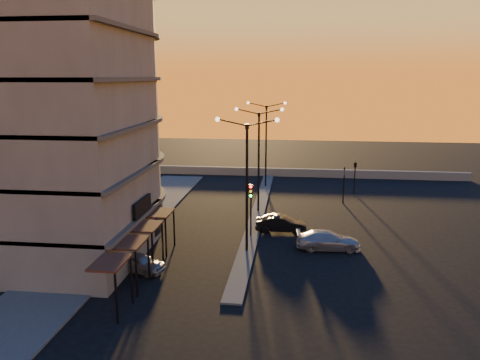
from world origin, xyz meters
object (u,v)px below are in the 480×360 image
Objects in this scene: car_hatchback at (138,262)px; traffic_light_main at (251,202)px; streetlamp_mid at (259,152)px; car_wagon at (328,240)px; car_sedan at (281,224)px.

traffic_light_main is at bearing -28.46° from car_hatchback.
streetlamp_mid is 11.61m from car_wagon.
car_hatchback is 12.52m from car_sedan.
streetlamp_mid reaches higher than car_sedan.
car_hatchback is at bearing 135.53° from car_sedan.
traffic_light_main is (0.00, -7.13, -2.70)m from streetlamp_mid.
streetlamp_mid is 2.08× the size of car_wagon.
car_wagon is (12.27, 5.45, 0.05)m from car_hatchback.
car_sedan is 4.95m from car_wagon.
streetlamp_mid is at bearing 23.11° from car_sedan.
car_wagon reaches higher than car_sedan.
car_sedan reaches higher than car_hatchback.
car_hatchback is (-6.50, -14.24, -4.98)m from streetlamp_mid.
car_hatchback is at bearing -132.44° from traffic_light_main.
streetlamp_mid reaches higher than car_wagon.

